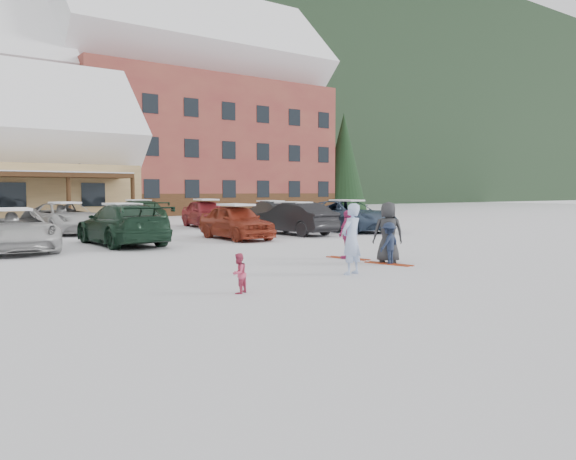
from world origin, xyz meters
TOP-DOWN VIEW (x-y plane):
  - ground at (0.00, 0.00)m, footprint 160.00×160.00m
  - alpine_hotel at (14.27, 38.00)m, footprint 31.48×14.01m
  - lamp_post at (1.81, 25.04)m, footprint 0.50×0.25m
  - conifer_1 at (30.00, 32.00)m, footprint 4.84×4.84m
  - conifer_3 at (6.00, 44.00)m, footprint 3.96×3.96m
  - conifer_4 at (34.00, 46.00)m, footprint 5.06×5.06m
  - adult_skier at (0.83, -0.88)m, footprint 0.71×0.54m
  - toddler_red at (-2.70, -1.44)m, footprint 0.49×0.46m
  - child_navy at (2.95, -0.11)m, footprint 0.83×0.59m
  - skis_child_navy at (2.95, -0.11)m, footprint 0.50×1.41m
  - child_magenta at (2.91, 1.52)m, footprint 0.91×0.55m
  - skis_child_magenta at (2.91, 1.52)m, footprint 0.52×1.41m
  - bystander_dark at (3.15, 0.13)m, footprint 1.01×0.94m
  - parked_car_2 at (-4.77, 9.62)m, footprint 2.67×5.28m
  - parked_car_3 at (-1.03, 9.69)m, footprint 2.19×5.34m
  - parked_car_4 at (3.72, 9.38)m, footprint 1.86×4.33m
  - parked_car_5 at (7.16, 9.95)m, footprint 2.00×4.67m
  - parked_car_6 at (10.64, 10.12)m, footprint 2.77×5.70m
  - parked_car_10 at (-1.27, 16.70)m, footprint 3.07×5.58m
  - parked_car_11 at (2.53, 17.20)m, footprint 2.95×5.61m
  - parked_car_12 at (6.43, 17.13)m, footprint 2.51×4.78m
  - parked_car_13 at (10.27, 16.37)m, footprint 1.82×4.46m

SIDE VIEW (x-z plane):
  - ground at x=0.00m, z-range 0.00..0.00m
  - skis_child_navy at x=2.95m, z-range 0.00..0.03m
  - skis_child_magenta at x=2.91m, z-range 0.00..0.03m
  - toddler_red at x=-2.70m, z-range 0.00..0.80m
  - child_navy at x=2.95m, z-range 0.00..1.17m
  - parked_car_2 at x=-4.77m, z-range 0.00..1.43m
  - parked_car_13 at x=10.27m, z-range 0.00..1.44m
  - parked_car_4 at x=3.72m, z-range 0.00..1.46m
  - child_magenta at x=2.91m, z-range 0.00..1.46m
  - parked_car_10 at x=-1.27m, z-range 0.00..1.48m
  - parked_car_5 at x=7.16m, z-range 0.00..1.50m
  - parked_car_3 at x=-1.03m, z-range 0.00..1.55m
  - parked_car_11 at x=2.53m, z-range 0.00..1.55m
  - parked_car_12 at x=6.43m, z-range 0.00..1.55m
  - parked_car_6 at x=10.64m, z-range 0.00..1.56m
  - bystander_dark at x=3.15m, z-range 0.00..1.73m
  - adult_skier at x=0.83m, z-range 0.00..1.73m
  - lamp_post at x=1.81m, z-range 0.41..7.32m
  - conifer_3 at x=6.00m, z-range 0.53..9.71m
  - conifer_1 at x=30.00m, z-range 0.65..11.87m
  - conifer_4 at x=34.00m, z-range 0.68..12.41m
  - alpine_hotel at x=14.27m, z-range -2.11..19.37m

